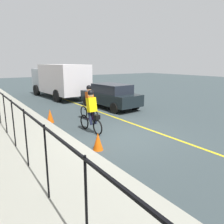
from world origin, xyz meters
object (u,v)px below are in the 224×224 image
box_truck_background (60,79)px  traffic_cone_far (50,116)px  patrol_sedan (110,95)px  cyclist_lead (90,103)px  cyclist_follow (91,112)px  traffic_cone_near (98,141)px

box_truck_background → traffic_cone_far: 8.08m
patrol_sedan → traffic_cone_far: (-1.32, 4.49, -0.49)m
cyclist_lead → cyclist_follow: (-1.76, 0.87, 0.00)m
patrol_sedan → traffic_cone_far: bearing=101.3°
patrol_sedan → box_truck_background: 6.10m
cyclist_lead → traffic_cone_near: cyclist_lead is taller
patrol_sedan → traffic_cone_near: (-5.66, 4.29, -0.52)m
cyclist_follow → traffic_cone_far: size_ratio=2.71×
traffic_cone_far → patrol_sedan: bearing=-73.6°
cyclist_follow → cyclist_lead: bearing=-29.9°
cyclist_follow → traffic_cone_near: 2.08m
cyclist_lead → cyclist_follow: size_ratio=1.00×
traffic_cone_near → traffic_cone_far: bearing=2.6°
box_truck_background → traffic_cone_far: size_ratio=10.19×
cyclist_lead → traffic_cone_near: 4.00m
cyclist_lead → patrol_sedan: cyclist_lead is taller
cyclist_lead → traffic_cone_near: bearing=151.8°
patrol_sedan → box_truck_background: box_truck_background is taller
traffic_cone_far → cyclist_follow: bearing=-158.8°
cyclist_follow → traffic_cone_near: size_ratio=3.00×
box_truck_background → traffic_cone_far: (-7.27, 3.33, -1.21)m
cyclist_follow → patrol_sedan: (3.83, -3.52, -0.09)m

